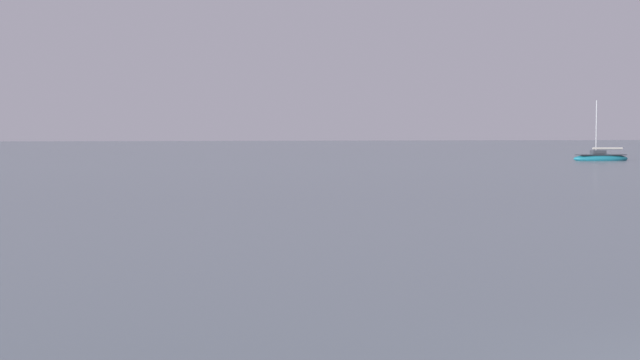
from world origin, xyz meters
TOP-DOWN VIEW (x-y plane):
  - sailboat_moored_0 at (49.39, 68.23)m, footprint 5.50×2.87m

SIDE VIEW (x-z plane):
  - sailboat_moored_0 at x=49.39m, z-range -2.69..3.20m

